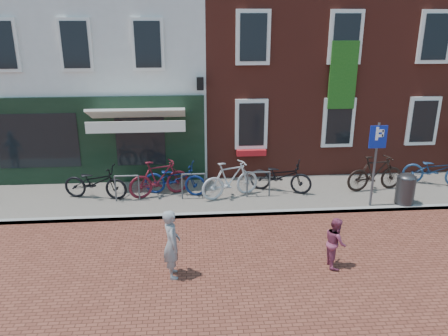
{
  "coord_description": "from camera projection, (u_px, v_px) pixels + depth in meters",
  "views": [
    {
      "loc": [
        -1.6,
        -11.31,
        5.3
      ],
      "look_at": [
        -0.62,
        0.61,
        1.27
      ],
      "focal_mm": 35.09,
      "sensor_mm": 36.0,
      "label": 1
    }
  ],
  "objects": [
    {
      "name": "ground",
      "position": [
        247.0,
        216.0,
        12.5
      ],
      "size": [
        80.0,
        80.0,
        0.0
      ],
      "primitive_type": "plane",
      "color": "brown"
    },
    {
      "name": "sidewalk",
      "position": [
        272.0,
        194.0,
        13.98
      ],
      "size": [
        24.0,
        3.0,
        0.1
      ],
      "primitive_type": "cube",
      "color": "slate",
      "rests_on": "ground"
    },
    {
      "name": "building_stucco",
      "position": [
        100.0,
        42.0,
        17.28
      ],
      "size": [
        8.0,
        8.0,
        9.0
      ],
      "primitive_type": "cube",
      "color": "silver",
      "rests_on": "ground"
    },
    {
      "name": "building_brick_mid",
      "position": [
        275.0,
        29.0,
        17.67
      ],
      "size": [
        6.0,
        8.0,
        10.0
      ],
      "primitive_type": "cube",
      "color": "maroon",
      "rests_on": "ground"
    },
    {
      "name": "building_brick_right",
      "position": [
        418.0,
        28.0,
        18.14
      ],
      "size": [
        6.0,
        8.0,
        10.0
      ],
      "primitive_type": "cube",
      "color": "maroon",
      "rests_on": "ground"
    },
    {
      "name": "litter_bin",
      "position": [
        406.0,
        187.0,
        12.96
      ],
      "size": [
        0.55,
        0.55,
        1.0
      ],
      "color": "#38383B",
      "rests_on": "sidewalk"
    },
    {
      "name": "parking_sign",
      "position": [
        376.0,
        151.0,
        12.44
      ],
      "size": [
        0.5,
        0.08,
        2.5
      ],
      "color": "#4C4C4F",
      "rests_on": "sidewalk"
    },
    {
      "name": "woman",
      "position": [
        172.0,
        244.0,
        9.35
      ],
      "size": [
        0.45,
        0.62,
        1.55
      ],
      "primitive_type": "imported",
      "rotation": [
        0.0,
        0.0,
        1.73
      ],
      "color": "gray",
      "rests_on": "ground"
    },
    {
      "name": "boy",
      "position": [
        335.0,
        242.0,
        9.81
      ],
      "size": [
        0.46,
        0.58,
        1.17
      ],
      "primitive_type": "imported",
      "rotation": [
        0.0,
        0.0,
        1.54
      ],
      "color": "#8D3854",
      "rests_on": "ground"
    },
    {
      "name": "bicycle_0",
      "position": [
        95.0,
        182.0,
        13.36
      ],
      "size": [
        2.09,
        1.09,
        1.04
      ],
      "primitive_type": "imported",
      "rotation": [
        0.0,
        0.0,
        1.36
      ],
      "color": "black",
      "rests_on": "sidewalk"
    },
    {
      "name": "bicycle_1",
      "position": [
        159.0,
        178.0,
        13.52
      ],
      "size": [
        2.0,
        1.15,
        1.16
      ],
      "primitive_type": "imported",
      "rotation": [
        0.0,
        0.0,
        1.91
      ],
      "color": "#5A121D",
      "rests_on": "sidewalk"
    },
    {
      "name": "bicycle_2",
      "position": [
        175.0,
        179.0,
        13.66
      ],
      "size": [
        2.09,
        1.13,
        1.04
      ],
      "primitive_type": "imported",
      "rotation": [
        0.0,
        0.0,
        1.34
      ],
      "color": "#0B1C4F",
      "rests_on": "sidewalk"
    },
    {
      "name": "bicycle_3",
      "position": [
        230.0,
        179.0,
        13.42
      ],
      "size": [
        1.99,
        1.21,
        1.16
      ],
      "primitive_type": "imported",
      "rotation": [
        0.0,
        0.0,
        1.94
      ],
      "color": "#B1B1B4",
      "rests_on": "sidewalk"
    },
    {
      "name": "bicycle_4",
      "position": [
        281.0,
        176.0,
        13.89
      ],
      "size": [
        2.1,
        1.39,
        1.04
      ],
      "primitive_type": "imported",
      "rotation": [
        0.0,
        0.0,
        1.18
      ],
      "color": "black",
      "rests_on": "sidewalk"
    },
    {
      "name": "bicycle_5",
      "position": [
        375.0,
        173.0,
        13.98
      ],
      "size": [
        1.99,
        0.81,
        1.16
      ],
      "primitive_type": "imported",
      "rotation": [
        0.0,
        0.0,
        1.71
      ],
      "color": "black",
      "rests_on": "sidewalk"
    },
    {
      "name": "bicycle_6",
      "position": [
        435.0,
        170.0,
        14.47
      ],
      "size": [
        2.1,
        1.41,
        1.04
      ],
      "primitive_type": "imported",
      "rotation": [
        0.0,
        0.0,
        1.18
      ],
      "color": "navy",
      "rests_on": "sidewalk"
    }
  ]
}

